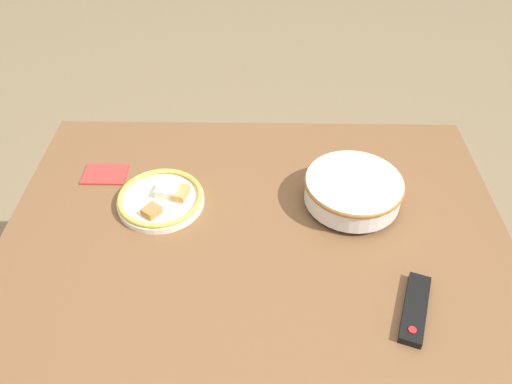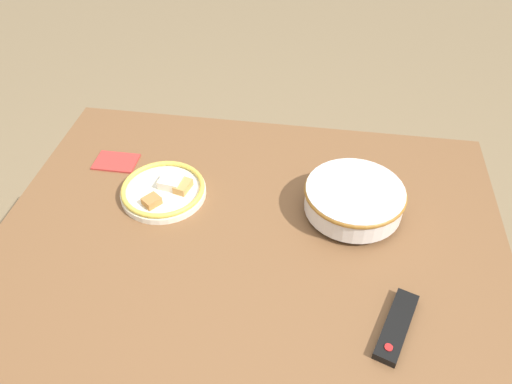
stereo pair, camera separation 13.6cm
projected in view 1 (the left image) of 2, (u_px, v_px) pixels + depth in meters
name	position (u px, v px, depth m)	size (l,w,h in m)	color
ground_plane	(256.00, 383.00, 1.79)	(8.00, 8.00, 0.00)	#7F6B4C
dining_table	(255.00, 262.00, 1.34)	(1.33, 1.08, 0.75)	brown
noodle_bowl	(353.00, 190.00, 1.36)	(0.27, 0.27, 0.08)	silver
food_plate	(161.00, 199.00, 1.38)	(0.24, 0.24, 0.04)	silver
tv_remote	(415.00, 309.00, 1.13)	(0.11, 0.20, 0.02)	black
folded_napkin	(105.00, 174.00, 1.48)	(0.13, 0.09, 0.01)	#B2332D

